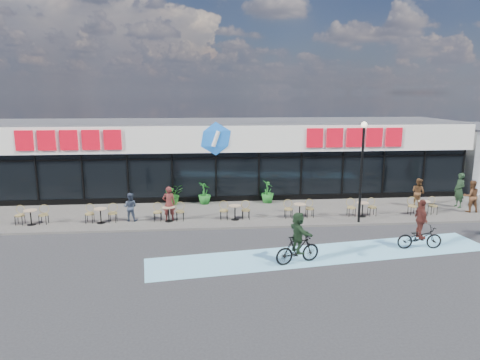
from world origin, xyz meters
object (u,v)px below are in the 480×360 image
(lamp_post, at_px, (362,163))
(potted_plant_mid, at_px, (204,193))
(potted_plant_right, at_px, (268,191))
(cyclist_a, at_px, (420,231))
(potted_plant_left, at_px, (174,194))
(patron_right, at_px, (130,207))
(pedestrian_c, at_px, (471,196))
(patron_left, at_px, (169,204))
(pedestrian_b, at_px, (418,192))
(pedestrian_a, at_px, (459,190))

(lamp_post, bearing_deg, potted_plant_mid, 150.84)
(potted_plant_right, xyz_separation_m, cyclist_a, (5.16, -7.68, 0.02))
(potted_plant_left, xyz_separation_m, patron_right, (-1.93, -3.07, 0.13))
(pedestrian_c, bearing_deg, cyclist_a, 46.40)
(pedestrian_c, height_order, cyclist_a, cyclist_a)
(potted_plant_right, relative_size, patron_right, 0.92)
(potted_plant_right, height_order, cyclist_a, cyclist_a)
(pedestrian_c, bearing_deg, potted_plant_right, -11.25)
(potted_plant_mid, bearing_deg, pedestrian_c, -11.71)
(potted_plant_right, distance_m, cyclist_a, 9.26)
(potted_plant_right, bearing_deg, patron_left, -150.12)
(lamp_post, height_order, patron_right, lamp_post)
(pedestrian_c, bearing_deg, pedestrian_b, -27.34)
(lamp_post, distance_m, pedestrian_a, 7.13)
(potted_plant_left, relative_size, patron_right, 0.82)
(potted_plant_right, distance_m, patron_right, 7.88)
(patron_left, bearing_deg, lamp_post, 168.56)
(patron_left, relative_size, pedestrian_c, 1.01)
(potted_plant_right, distance_m, pedestrian_b, 8.38)
(lamp_post, relative_size, pedestrian_a, 2.54)
(lamp_post, distance_m, patron_right, 11.47)
(patron_left, bearing_deg, patron_right, -8.26)
(lamp_post, xyz_separation_m, potted_plant_mid, (-7.52, 4.20, -2.30))
(potted_plant_mid, distance_m, pedestrian_a, 14.15)
(patron_right, xyz_separation_m, pedestrian_a, (17.68, 1.04, 0.25))
(potted_plant_right, relative_size, pedestrian_c, 0.76)
(patron_right, bearing_deg, pedestrian_c, -170.21)
(potted_plant_mid, relative_size, pedestrian_b, 0.79)
(potted_plant_right, xyz_separation_m, pedestrian_a, (10.38, -1.94, 0.31))
(cyclist_a, bearing_deg, pedestrian_b, 63.46)
(patron_left, height_order, pedestrian_b, patron_left)
(patron_right, bearing_deg, potted_plant_left, -112.74)
(patron_right, height_order, pedestrian_c, pedestrian_c)
(potted_plant_left, relative_size, patron_left, 0.67)
(potted_plant_right, distance_m, pedestrian_c, 10.84)
(pedestrian_b, xyz_separation_m, cyclist_a, (-3.08, -6.16, -0.13))
(potted_plant_mid, distance_m, cyclist_a, 11.70)
(potted_plant_right, height_order, pedestrian_c, pedestrian_c)
(lamp_post, bearing_deg, pedestrian_a, 18.91)
(pedestrian_a, xyz_separation_m, pedestrian_c, (0.07, -0.94, -0.11))
(patron_right, relative_size, pedestrian_c, 0.83)
(lamp_post, xyz_separation_m, pedestrian_a, (6.48, 2.22, -1.96))
(potted_plant_left, xyz_separation_m, pedestrian_b, (13.60, -1.61, 0.21))
(potted_plant_left, distance_m, patron_right, 3.63)
(potted_plant_left, bearing_deg, patron_left, -90.50)
(patron_left, bearing_deg, potted_plant_mid, -124.25)
(potted_plant_mid, distance_m, pedestrian_b, 11.97)
(cyclist_a, bearing_deg, potted_plant_mid, 138.71)
(patron_left, bearing_deg, pedestrian_b, -178.31)
(potted_plant_right, bearing_deg, pedestrian_c, -15.43)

